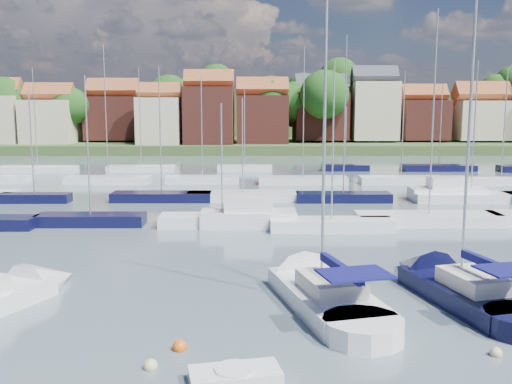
{
  "coord_description": "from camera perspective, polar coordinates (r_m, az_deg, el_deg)",
  "views": [
    {
      "loc": [
        -5.02,
        -21.31,
        8.71
      ],
      "look_at": [
        -4.79,
        14.0,
        3.48
      ],
      "focal_mm": 40.0,
      "sensor_mm": 36.0,
      "label": 1
    }
  ],
  "objects": [
    {
      "name": "ground",
      "position": [
        62.13,
        4.27,
        0.35
      ],
      "size": [
        260.0,
        260.0,
        0.0
      ],
      "primitive_type": "plane",
      "color": "#414F58",
      "rests_on": "ground"
    },
    {
      "name": "sailboat_left",
      "position": [
        28.19,
        -24.15,
        -9.56
      ],
      "size": [
        6.59,
        10.05,
        13.51
      ],
      "rotation": [
        0.0,
        0.0,
        1.13
      ],
      "color": "white",
      "rests_on": "ground"
    },
    {
      "name": "sailboat_centre",
      "position": [
        27.06,
        5.83,
        -9.61
      ],
      "size": [
        5.99,
        12.3,
        16.15
      ],
      "rotation": [
        0.0,
        0.0,
        1.82
      ],
      "color": "white",
      "rests_on": "ground"
    },
    {
      "name": "sailboat_navy",
      "position": [
        28.74,
        18.81,
        -8.93
      ],
      "size": [
        5.66,
        11.71,
        15.71
      ],
      "rotation": [
        0.0,
        0.0,
        1.82
      ],
      "color": "black",
      "rests_on": "ground"
    },
    {
      "name": "tender",
      "position": [
        19.04,
        -2.11,
        -17.99
      ],
      "size": [
        3.11,
        1.9,
        0.63
      ],
      "rotation": [
        0.0,
        0.0,
        0.2
      ],
      "color": "white",
      "rests_on": "ground"
    },
    {
      "name": "buoy_b",
      "position": [
        20.41,
        -10.48,
        -16.99
      ],
      "size": [
        0.48,
        0.48,
        0.48
      ],
      "primitive_type": "sphere",
      "color": "beige",
      "rests_on": "ground"
    },
    {
      "name": "buoy_c",
      "position": [
        21.65,
        -7.63,
        -15.37
      ],
      "size": [
        0.55,
        0.55,
        0.55
      ],
      "primitive_type": "sphere",
      "color": "#D85914",
      "rests_on": "ground"
    },
    {
      "name": "buoy_d",
      "position": [
        22.68,
        22.87,
        -14.85
      ],
      "size": [
        0.43,
        0.43,
        0.43
      ],
      "primitive_type": "sphere",
      "color": "beige",
      "rests_on": "ground"
    },
    {
      "name": "buoy_e",
      "position": [
        30.56,
        15.38,
        -8.44
      ],
      "size": [
        0.5,
        0.5,
        0.5
      ],
      "primitive_type": "sphere",
      "color": "beige",
      "rests_on": "ground"
    },
    {
      "name": "marina_field",
      "position": [
        57.48,
        6.56,
        0.1
      ],
      "size": [
        79.62,
        41.41,
        15.93
      ],
      "color": "white",
      "rests_on": "ground"
    },
    {
      "name": "far_shore_town",
      "position": [
        154.2,
        2.34,
        6.9
      ],
      "size": [
        212.46,
        90.0,
        22.27
      ],
      "color": "#404F27",
      "rests_on": "ground"
    }
  ]
}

